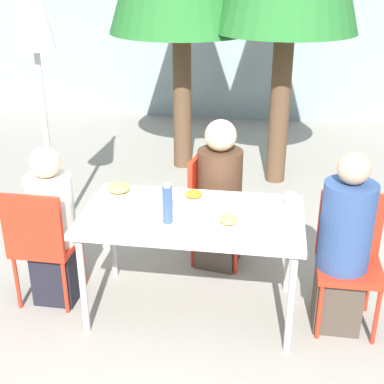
{
  "coord_description": "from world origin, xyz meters",
  "views": [
    {
      "loc": [
        0.45,
        -2.97,
        2.22
      ],
      "look_at": [
        0.0,
        0.0,
        0.88
      ],
      "focal_mm": 50.0,
      "sensor_mm": 36.0,
      "label": 1
    }
  ],
  "objects_px": {
    "bottle": "(167,204)",
    "person_right": "(343,248)",
    "drinking_cup": "(290,201)",
    "chair_left": "(41,239)",
    "closed_umbrella": "(33,21)",
    "person_left": "(53,230)",
    "chair_far": "(211,200)",
    "person_far": "(219,198)",
    "salad_bowl": "(163,207)",
    "chair_right": "(349,251)"
  },
  "relations": [
    {
      "from": "chair_left",
      "to": "drinking_cup",
      "type": "distance_m",
      "value": 1.65
    },
    {
      "from": "chair_far",
      "to": "closed_umbrella",
      "type": "xyz_separation_m",
      "value": [
        -1.33,
        0.15,
        1.27
      ]
    },
    {
      "from": "person_right",
      "to": "person_left",
      "type": "bearing_deg",
      "value": -0.2
    },
    {
      "from": "person_far",
      "to": "drinking_cup",
      "type": "height_order",
      "value": "person_far"
    },
    {
      "from": "chair_left",
      "to": "closed_umbrella",
      "type": "distance_m",
      "value": 1.59
    },
    {
      "from": "person_right",
      "to": "drinking_cup",
      "type": "bearing_deg",
      "value": -26.98
    },
    {
      "from": "chair_far",
      "to": "bottle",
      "type": "height_order",
      "value": "bottle"
    },
    {
      "from": "person_left",
      "to": "closed_umbrella",
      "type": "xyz_separation_m",
      "value": [
        -0.35,
        0.84,
        1.24
      ]
    },
    {
      "from": "closed_umbrella",
      "to": "drinking_cup",
      "type": "height_order",
      "value": "closed_umbrella"
    },
    {
      "from": "drinking_cup",
      "to": "closed_umbrella",
      "type": "bearing_deg",
      "value": 160.37
    },
    {
      "from": "bottle",
      "to": "closed_umbrella",
      "type": "bearing_deg",
      "value": 139.9
    },
    {
      "from": "bottle",
      "to": "chair_right",
      "type": "bearing_deg",
      "value": 10.53
    },
    {
      "from": "bottle",
      "to": "salad_bowl",
      "type": "relative_size",
      "value": 1.28
    },
    {
      "from": "chair_right",
      "to": "person_far",
      "type": "xyz_separation_m",
      "value": [
        -0.89,
        0.56,
        0.05
      ]
    },
    {
      "from": "person_left",
      "to": "person_far",
      "type": "relative_size",
      "value": 0.96
    },
    {
      "from": "person_right",
      "to": "drinking_cup",
      "type": "distance_m",
      "value": 0.44
    },
    {
      "from": "person_left",
      "to": "chair_left",
      "type": "bearing_deg",
      "value": -121.91
    },
    {
      "from": "chair_right",
      "to": "chair_far",
      "type": "relative_size",
      "value": 1.0
    },
    {
      "from": "chair_right",
      "to": "bottle",
      "type": "xyz_separation_m",
      "value": [
        -1.12,
        -0.21,
        0.35
      ]
    },
    {
      "from": "chair_right",
      "to": "person_far",
      "type": "bearing_deg",
      "value": -31.99
    },
    {
      "from": "bottle",
      "to": "salad_bowl",
      "type": "xyz_separation_m",
      "value": [
        -0.06,
        0.14,
        -0.1
      ]
    },
    {
      "from": "chair_right",
      "to": "drinking_cup",
      "type": "distance_m",
      "value": 0.49
    },
    {
      "from": "person_far",
      "to": "bottle",
      "type": "relative_size",
      "value": 4.6
    },
    {
      "from": "closed_umbrella",
      "to": "bottle",
      "type": "xyz_separation_m",
      "value": [
        1.17,
        -0.98,
        -0.92
      ]
    },
    {
      "from": "person_right",
      "to": "person_far",
      "type": "bearing_deg",
      "value": -37.14
    },
    {
      "from": "chair_left",
      "to": "chair_far",
      "type": "height_order",
      "value": "same"
    },
    {
      "from": "salad_bowl",
      "to": "closed_umbrella",
      "type": "bearing_deg",
      "value": 142.84
    },
    {
      "from": "chair_far",
      "to": "person_far",
      "type": "xyz_separation_m",
      "value": [
        0.07,
        -0.06,
        0.05
      ]
    },
    {
      "from": "person_left",
      "to": "chair_far",
      "type": "bearing_deg",
      "value": 35.6
    },
    {
      "from": "chair_right",
      "to": "salad_bowl",
      "type": "bearing_deg",
      "value": 3.54
    },
    {
      "from": "chair_far",
      "to": "bottle",
      "type": "distance_m",
      "value": 0.92
    },
    {
      "from": "chair_far",
      "to": "bottle",
      "type": "bearing_deg",
      "value": -1.6
    },
    {
      "from": "chair_left",
      "to": "person_left",
      "type": "xyz_separation_m",
      "value": [
        0.05,
        0.08,
        0.03
      ]
    },
    {
      "from": "bottle",
      "to": "salad_bowl",
      "type": "height_order",
      "value": "bottle"
    },
    {
      "from": "drinking_cup",
      "to": "person_left",
      "type": "bearing_deg",
      "value": -174.27
    },
    {
      "from": "chair_left",
      "to": "chair_far",
      "type": "distance_m",
      "value": 1.29
    },
    {
      "from": "bottle",
      "to": "drinking_cup",
      "type": "distance_m",
      "value": 0.8
    },
    {
      "from": "person_left",
      "to": "salad_bowl",
      "type": "xyz_separation_m",
      "value": [
        0.76,
        -0.0,
        0.22
      ]
    },
    {
      "from": "person_right",
      "to": "person_far",
      "type": "height_order",
      "value": "person_right"
    },
    {
      "from": "chair_far",
      "to": "person_far",
      "type": "bearing_deg",
      "value": 58.09
    },
    {
      "from": "person_left",
      "to": "chair_far",
      "type": "relative_size",
      "value": 1.3
    },
    {
      "from": "person_left",
      "to": "person_right",
      "type": "distance_m",
      "value": 1.89
    },
    {
      "from": "chair_left",
      "to": "bottle",
      "type": "height_order",
      "value": "bottle"
    },
    {
      "from": "person_far",
      "to": "salad_bowl",
      "type": "xyz_separation_m",
      "value": [
        -0.3,
        -0.63,
        0.2
      ]
    },
    {
      "from": "closed_umbrella",
      "to": "salad_bowl",
      "type": "xyz_separation_m",
      "value": [
        1.11,
        -0.84,
        -1.02
      ]
    },
    {
      "from": "person_far",
      "to": "closed_umbrella",
      "type": "relative_size",
      "value": 0.49
    },
    {
      "from": "person_left",
      "to": "bottle",
      "type": "xyz_separation_m",
      "value": [
        0.82,
        -0.15,
        0.32
      ]
    },
    {
      "from": "person_far",
      "to": "bottle",
      "type": "xyz_separation_m",
      "value": [
        -0.24,
        -0.77,
        0.3
      ]
    },
    {
      "from": "bottle",
      "to": "person_right",
      "type": "bearing_deg",
      "value": 6.85
    },
    {
      "from": "chair_left",
      "to": "person_far",
      "type": "distance_m",
      "value": 1.31
    }
  ]
}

